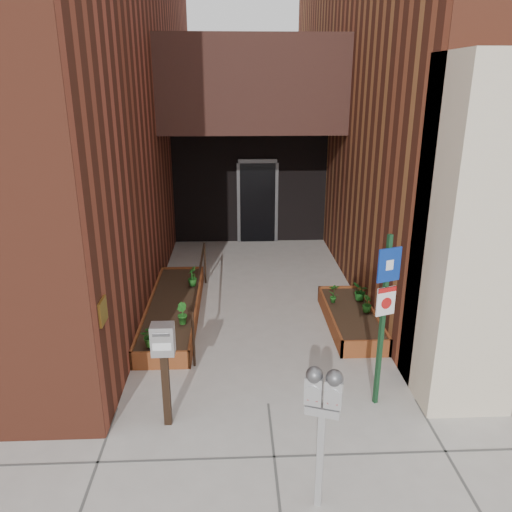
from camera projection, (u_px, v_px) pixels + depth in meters
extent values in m
plane|color=#9E9991|center=(268.00, 404.00, 6.65)|extent=(80.00, 80.00, 0.00)
cube|color=brown|center=(498.00, 41.00, 12.00)|extent=(8.00, 13.70, 10.00)
cube|color=beige|center=(472.00, 240.00, 6.22)|extent=(1.10, 1.20, 4.40)
cube|color=black|center=(251.00, 85.00, 10.99)|extent=(4.20, 2.00, 2.00)
cube|color=black|center=(250.00, 185.00, 13.14)|extent=(4.00, 0.30, 3.00)
cube|color=black|center=(258.00, 203.00, 13.13)|extent=(0.90, 0.06, 2.10)
cube|color=#B79338|center=(102.00, 311.00, 5.89)|extent=(0.04, 0.30, 0.30)
cube|color=brown|center=(160.00, 360.00, 7.41)|extent=(0.90, 0.04, 0.30)
cube|color=brown|center=(183.00, 274.00, 10.76)|extent=(0.90, 0.04, 0.30)
cube|color=brown|center=(150.00, 309.00, 9.07)|extent=(0.04, 3.60, 0.30)
cube|color=brown|center=(197.00, 309.00, 9.10)|extent=(0.04, 3.60, 0.30)
cube|color=black|center=(174.00, 310.00, 9.09)|extent=(0.82, 3.52, 0.26)
cube|color=brown|center=(366.00, 349.00, 7.73)|extent=(0.80, 0.04, 0.30)
cube|color=brown|center=(338.00, 293.00, 9.77)|extent=(0.80, 0.04, 0.30)
cube|color=brown|center=(329.00, 318.00, 8.73)|extent=(0.04, 2.20, 0.30)
cube|color=brown|center=(372.00, 317.00, 8.76)|extent=(0.04, 2.20, 0.30)
cube|color=black|center=(351.00, 319.00, 8.75)|extent=(0.72, 2.12, 0.26)
cylinder|color=black|center=(193.00, 339.00, 7.40)|extent=(0.04, 0.04, 0.90)
cylinder|color=black|center=(205.00, 263.00, 10.52)|extent=(0.04, 0.04, 0.90)
cylinder|color=black|center=(199.00, 272.00, 8.82)|extent=(0.04, 3.30, 0.04)
cube|color=#B9B9BC|center=(320.00, 460.00, 4.90)|extent=(0.08, 0.08, 1.10)
cube|color=#B9B9BC|center=(323.00, 410.00, 4.70)|extent=(0.35, 0.23, 0.09)
cube|color=#B9B9BC|center=(314.00, 390.00, 4.66)|extent=(0.19, 0.16, 0.28)
sphere|color=#59595B|center=(314.00, 375.00, 4.61)|extent=(0.16, 0.16, 0.16)
cube|color=white|center=(313.00, 391.00, 4.61)|extent=(0.10, 0.04, 0.05)
cube|color=#B21414|center=(312.00, 400.00, 4.63)|extent=(0.10, 0.04, 0.03)
cube|color=#B9B9BC|center=(334.00, 393.00, 4.61)|extent=(0.19, 0.16, 0.28)
sphere|color=#59595B|center=(335.00, 378.00, 4.56)|extent=(0.16, 0.16, 0.16)
cube|color=white|center=(333.00, 395.00, 4.56)|extent=(0.10, 0.04, 0.05)
cube|color=#B21414|center=(332.00, 403.00, 4.58)|extent=(0.10, 0.04, 0.03)
cube|color=#163D21|center=(382.00, 323.00, 6.31)|extent=(0.07, 0.07, 2.35)
cube|color=navy|center=(389.00, 265.00, 6.01)|extent=(0.31, 0.13, 0.43)
cube|color=white|center=(390.00, 265.00, 6.01)|extent=(0.10, 0.05, 0.13)
cube|color=white|center=(386.00, 301.00, 6.17)|extent=(0.26, 0.11, 0.37)
cube|color=#B21414|center=(387.00, 290.00, 6.12)|extent=(0.26, 0.10, 0.06)
cylinder|color=#B21414|center=(386.00, 303.00, 6.17)|extent=(0.14, 0.06, 0.15)
cube|color=black|center=(166.00, 389.00, 6.12)|extent=(0.09, 0.09, 1.01)
cube|color=#B9B9BB|center=(163.00, 339.00, 5.89)|extent=(0.27, 0.20, 0.38)
cube|color=#59595B|center=(161.00, 335.00, 5.75)|extent=(0.20, 0.01, 0.04)
cube|color=white|center=(162.00, 347.00, 5.81)|extent=(0.22, 0.01, 0.09)
imported|color=#225C1A|center=(151.00, 335.00, 7.46)|extent=(0.37, 0.37, 0.35)
imported|color=#1F621C|center=(182.00, 314.00, 8.16)|extent=(0.27, 0.27, 0.35)
imported|color=#1A5518|center=(192.00, 277.00, 9.70)|extent=(0.26, 0.26, 0.34)
imported|color=#27611B|center=(193.00, 274.00, 9.88)|extent=(0.22, 0.22, 0.33)
imported|color=#1B5418|center=(367.00, 304.00, 8.59)|extent=(0.23, 0.23, 0.30)
imported|color=#1C5919|center=(334.00, 293.00, 8.95)|extent=(0.19, 0.19, 0.37)
imported|color=#1A5E1C|center=(360.00, 292.00, 9.04)|extent=(0.36, 0.36, 0.33)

